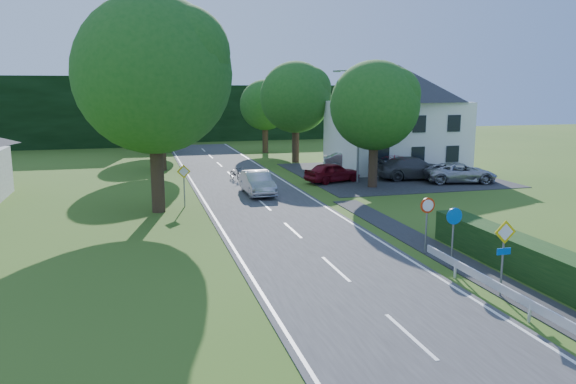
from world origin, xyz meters
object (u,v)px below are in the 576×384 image
object	(u,v)px
moving_car	(257,183)
parked_car_grey	(414,168)
parked_car_red	(332,172)
parked_car_silver_b	(460,173)
parked_car_silver_a	(351,161)
streetlight	(357,121)
motorcycle	(236,174)
parasol	(395,167)

from	to	relation	value
moving_car	parked_car_grey	world-z (taller)	parked_car_grey
parked_car_red	parked_car_silver_b	world-z (taller)	parked_car_red
parked_car_silver_a	parked_car_grey	size ratio (longest dim) A/B	0.80
streetlight	moving_car	distance (m)	8.98
parked_car_red	motorcycle	bearing A→B (deg)	51.79
streetlight	parked_car_red	distance (m)	4.07
parked_car_silver_a	parasol	bearing A→B (deg)	-148.61
motorcycle	parked_car_silver_a	size ratio (longest dim) A/B	0.42
parked_car_red	parasol	xyz separation A→B (m)	(4.70, -0.41, 0.24)
parked_car_grey	parasol	size ratio (longest dim) A/B	2.69
parked_car_silver_a	parked_car_grey	world-z (taller)	parked_car_grey
streetlight	motorcycle	world-z (taller)	streetlight
motorcycle	parked_car_red	bearing A→B (deg)	-35.25
streetlight	parked_car_red	world-z (taller)	streetlight
moving_car	motorcycle	bearing A→B (deg)	93.45
moving_car	motorcycle	distance (m)	5.76
motorcycle	parked_car_red	world-z (taller)	parked_car_red
moving_car	parked_car_silver_b	distance (m)	14.99
moving_car	motorcycle	world-z (taller)	moving_car
moving_car	streetlight	bearing A→B (deg)	18.23
motorcycle	parked_car_red	distance (m)	7.06
motorcycle	parked_car_grey	xyz separation A→B (m)	(12.85, -2.88, 0.32)
motorcycle	parked_car_silver_b	bearing A→B (deg)	-32.95
parked_car_silver_a	parked_car_grey	bearing A→B (deg)	-134.28
parked_car_silver_b	parasol	distance (m)	4.64
parked_car_silver_a	streetlight	bearing A→B (deg)	-179.85
parked_car_red	parasol	bearing A→B (deg)	-112.44
streetlight	parked_car_grey	distance (m)	5.92
moving_car	parasol	bearing A→B (deg)	14.15
streetlight	parked_car_grey	size ratio (longest dim) A/B	1.40
motorcycle	parked_car_grey	world-z (taller)	parked_car_grey
streetlight	parked_car_red	size ratio (longest dim) A/B	1.91
streetlight	parasol	xyz separation A→B (m)	(3.15, 0.22, -3.47)
streetlight	parked_car_silver_a	world-z (taller)	streetlight
motorcycle	parasol	xyz separation A→B (m)	(11.30, -2.91, 0.45)
streetlight	moving_car	size ratio (longest dim) A/B	1.78
parked_car_red	parked_car_silver_b	distance (m)	9.15
streetlight	parked_car_silver_b	world-z (taller)	streetlight
moving_car	parked_car_grey	size ratio (longest dim) A/B	0.79
parked_car_grey	parked_car_silver_a	bearing A→B (deg)	32.40
motorcycle	parasol	distance (m)	11.68
motorcycle	parked_car_red	size ratio (longest dim) A/B	0.46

